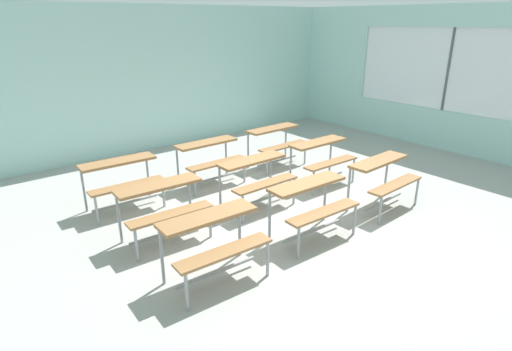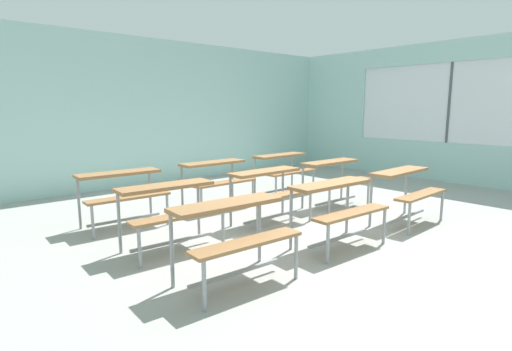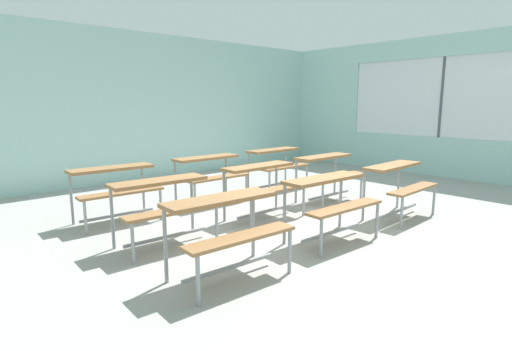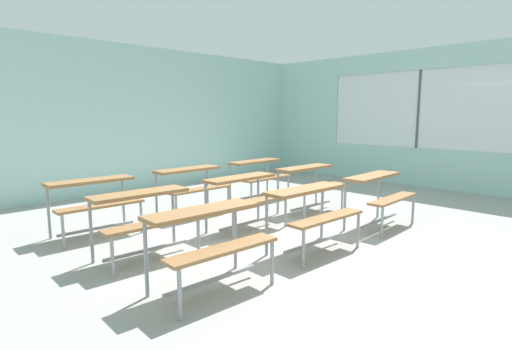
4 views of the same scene
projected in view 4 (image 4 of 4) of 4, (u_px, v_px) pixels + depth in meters
The scene contains 12 objects.
ground at pixel (285, 240), 5.21m from camera, with size 10.00×9.00×0.05m, color #9E9E99.
wall_back at pixel (120, 119), 8.14m from camera, with size 10.00×0.12×3.00m, color #A8D1CC.
wall_right at pixel (448, 121), 8.36m from camera, with size 0.12×9.00×3.00m.
desk_bench_r0c0 at pixel (209, 230), 3.59m from camera, with size 1.13×0.64×0.74m.
desk_bench_r0c1 at pixel (313, 204), 4.63m from camera, with size 1.12×0.63×0.74m.
desk_bench_r0c2 at pixel (379, 188), 5.64m from camera, with size 1.12×0.63×0.74m.
desk_bench_r1c0 at pixel (144, 209), 4.39m from camera, with size 1.13×0.64×0.74m.
desk_bench_r1c1 at pixel (246, 190), 5.49m from camera, with size 1.10×0.60×0.74m.
desk_bench_r1c2 at pixel (310, 178), 6.54m from camera, with size 1.11×0.61×0.74m.
desk_bench_r2c0 at pixel (94, 194), 5.23m from camera, with size 1.12×0.63×0.74m.
desk_bench_r2c1 at pixel (192, 180), 6.33m from camera, with size 1.10×0.59×0.74m.
desk_bench_r2c2 at pixel (259, 170), 7.41m from camera, with size 1.11×0.61×0.74m.
Camera 4 is at (-3.80, -3.30, 1.60)m, focal length 28.00 mm.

